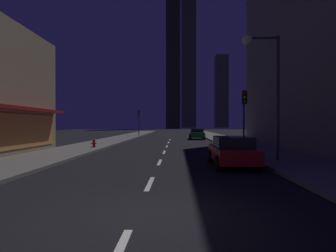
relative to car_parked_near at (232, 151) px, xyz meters
name	(u,v)px	position (x,y,z in m)	size (l,w,h in m)	color
ground_plane	(170,139)	(-3.60, 24.84, -0.79)	(78.00, 136.00, 0.10)	black
sidewalk_right	(221,138)	(3.40, 24.84, -0.67)	(4.00, 76.00, 0.15)	#605E59
sidewalk_left	(121,138)	(-10.60, 24.84, -0.67)	(4.00, 76.00, 0.15)	#605E59
lane_marking_center	(164,152)	(-3.60, 6.44, -0.73)	(0.16, 33.40, 0.01)	silver
skyscraper_distant_tall	(173,54)	(-4.36, 108.46, 32.67)	(6.19, 8.89, 66.83)	#2F2D23
skyscraper_distant_mid	(189,62)	(3.90, 142.21, 36.39)	(8.14, 5.93, 74.27)	#4E4A3B
skyscraper_distant_short	(221,92)	(23.10, 146.67, 20.12)	(7.10, 8.61, 41.72)	brown
car_parked_near	(232,151)	(0.00, 0.00, 0.00)	(1.98, 4.24, 1.45)	#B21919
car_parked_far	(197,134)	(0.00, 23.65, 0.00)	(1.98, 4.24, 1.45)	#1E722D
fire_hydrant_far_left	(94,143)	(-9.50, 8.92, -0.29)	(0.42, 0.30, 0.65)	red
traffic_light_near_right	(244,107)	(1.90, 5.46, 2.45)	(0.32, 0.48, 4.20)	#2D2D2D
traffic_light_far_left	(139,117)	(-9.10, 32.26, 2.45)	(0.32, 0.48, 4.20)	#2D2D2D
street_lamp_right	(262,66)	(1.78, 1.19, 4.33)	(1.96, 0.56, 6.58)	#38383D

